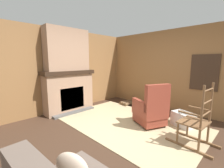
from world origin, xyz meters
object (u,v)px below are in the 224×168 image
(armchair, at_px, (151,111))
(laundry_basket, at_px, (183,119))
(rocking_chair, at_px, (196,124))
(storage_case, at_px, (77,68))
(firewood_stack, at_px, (127,103))
(oil_lamp_vase, at_px, (51,67))

(armchair, xyz_separation_m, laundry_basket, (0.56, 0.49, -0.20))
(armchair, relative_size, rocking_chair, 0.89)
(laundry_basket, height_order, storage_case, storage_case)
(armchair, height_order, firewood_stack, armchair)
(rocking_chair, distance_m, storage_case, 3.48)
(firewood_stack, distance_m, laundry_basket, 2.10)
(armchair, height_order, laundry_basket, armchair)
(laundry_basket, distance_m, oil_lamp_vase, 3.60)
(firewood_stack, xyz_separation_m, laundry_basket, (2.04, -0.44, 0.11))
(rocking_chair, xyz_separation_m, firewood_stack, (-2.49, 1.12, -0.35))
(armchair, distance_m, oil_lamp_vase, 2.85)
(armchair, xyz_separation_m, rocking_chair, (1.01, -0.18, 0.04))
(rocking_chair, bearing_deg, armchair, -5.88)
(rocking_chair, xyz_separation_m, oil_lamp_vase, (-3.35, -1.11, 0.95))
(firewood_stack, distance_m, storage_case, 2.09)
(rocking_chair, distance_m, laundry_basket, 0.84)
(rocking_chair, relative_size, storage_case, 4.97)
(laundry_basket, height_order, oil_lamp_vase, oil_lamp_vase)
(firewood_stack, bearing_deg, laundry_basket, -12.19)
(rocking_chair, height_order, oil_lamp_vase, oil_lamp_vase)
(armchair, bearing_deg, rocking_chair, -165.42)
(firewood_stack, relative_size, laundry_basket, 0.83)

